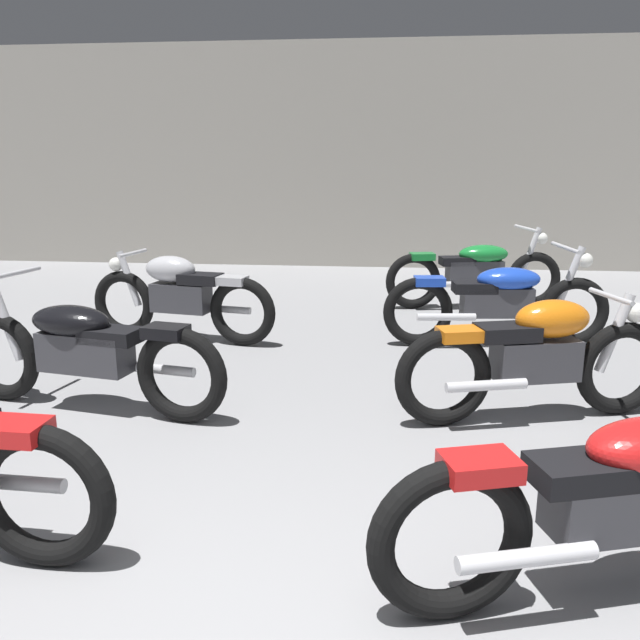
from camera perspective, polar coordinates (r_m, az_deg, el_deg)
back_wall at (r=11.00m, az=3.55°, el=14.09°), size 13.10×0.24×3.60m
motorcycle_left_row_1 at (r=4.88m, az=-20.01°, el=-2.45°), size 2.15×0.70×0.97m
motorcycle_left_row_2 at (r=6.54m, az=-12.17°, el=2.15°), size 1.96×0.56×0.88m
motorcycle_right_row_0 at (r=2.97m, az=25.73°, el=-13.63°), size 2.11×0.89×0.97m
motorcycle_right_row_1 at (r=4.66m, az=18.51°, el=-3.01°), size 1.93×0.71×0.88m
motorcycle_right_row_2 at (r=6.44m, az=15.36°, el=1.71°), size 2.17×0.68×0.97m
motorcycle_right_row_3 at (r=8.09m, az=13.49°, el=4.23°), size 2.15×0.77×0.97m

